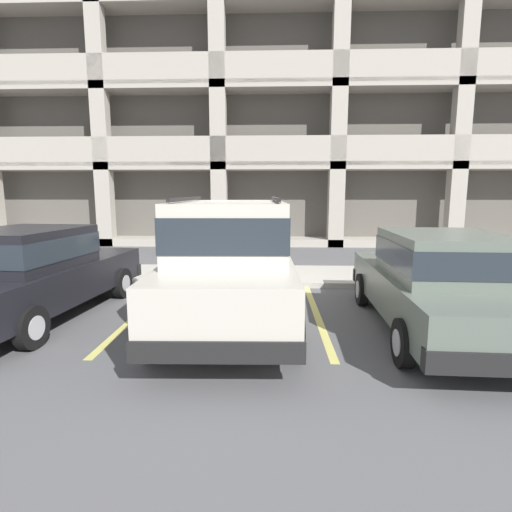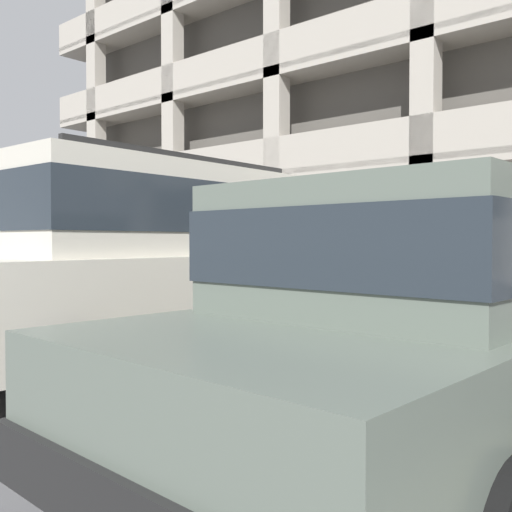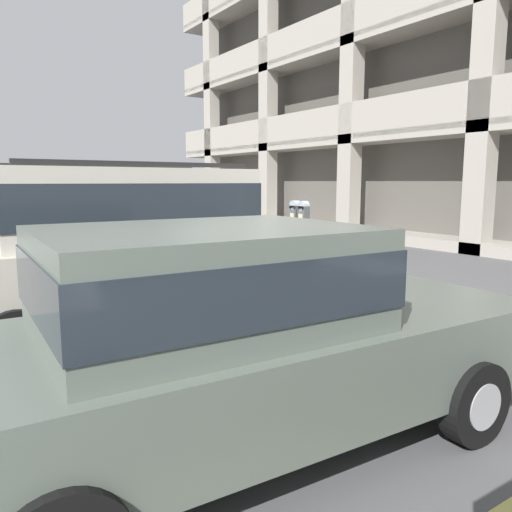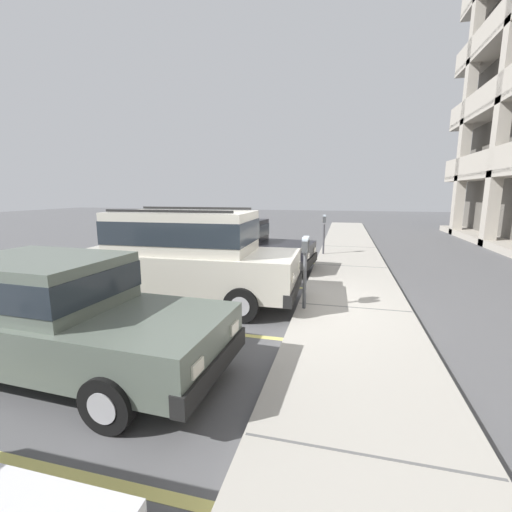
{
  "view_description": "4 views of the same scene",
  "coord_description": "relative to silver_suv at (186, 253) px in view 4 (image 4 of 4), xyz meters",
  "views": [
    {
      "loc": [
        0.76,
        -8.51,
        2.1
      ],
      "look_at": [
        0.48,
        -1.07,
        0.92
      ],
      "focal_mm": 28.0,
      "sensor_mm": 36.0,
      "label": 1
    },
    {
      "loc": [
        4.6,
        -5.73,
        1.26
      ],
      "look_at": [
        0.44,
        -0.92,
        1.09
      ],
      "focal_mm": 40.0,
      "sensor_mm": 36.0,
      "label": 2
    },
    {
      "loc": [
        6.03,
        -4.24,
        1.82
      ],
      "look_at": [
        0.54,
        -0.59,
        0.83
      ],
      "focal_mm": 35.0,
      "sensor_mm": 36.0,
      "label": 3
    },
    {
      "loc": [
        6.75,
        1.02,
        2.36
      ],
      "look_at": [
        -0.06,
        -0.71,
        1.05
      ],
      "focal_mm": 24.0,
      "sensor_mm": 36.0,
      "label": 4
    }
  ],
  "objects": [
    {
      "name": "ground_plane",
      "position": [
        -0.13,
        2.22,
        -1.14
      ],
      "size": [
        80.0,
        80.0,
        0.1
      ],
      "color": "#565659"
    },
    {
      "name": "sidewalk",
      "position": [
        -0.13,
        3.52,
        -1.03
      ],
      "size": [
        40.0,
        2.2,
        0.12
      ],
      "color": "#ADA89E",
      "rests_on": "ground_plane"
    },
    {
      "name": "parking_stall_lines",
      "position": [
        1.43,
        0.82,
        -1.08
      ],
      "size": [
        12.65,
        4.8,
        0.01
      ],
      "color": "#DBD16B",
      "rests_on": "ground_plane"
    },
    {
      "name": "silver_suv",
      "position": [
        0.0,
        0.0,
        0.0
      ],
      "size": [
        2.11,
        4.83,
        2.03
      ],
      "rotation": [
        0.0,
        0.0,
        0.03
      ],
      "color": "beige",
      "rests_on": "ground_plane"
    },
    {
      "name": "red_sedan",
      "position": [
        -3.34,
        0.1,
        -0.27
      ],
      "size": [
        2.11,
        4.61,
        1.54
      ],
      "rotation": [
        0.0,
        0.0,
        -0.09
      ],
      "color": "black",
      "rests_on": "ground_plane"
    },
    {
      "name": "dark_hatchback",
      "position": [
        3.12,
        -0.38,
        -0.27
      ],
      "size": [
        1.97,
        4.55,
        1.54
      ],
      "rotation": [
        0.0,
        0.0,
        -0.04
      ],
      "color": "#5B665B",
      "rests_on": "ground_plane"
    },
    {
      "name": "parking_meter_near",
      "position": [
        0.15,
        2.57,
        0.09
      ],
      "size": [
        0.35,
        0.12,
        1.42
      ],
      "color": "#595B60",
      "rests_on": "sidewalk"
    },
    {
      "name": "parking_meter_far",
      "position": [
        -6.12,
        2.58,
        -0.01
      ],
      "size": [
        0.15,
        0.12,
        1.45
      ],
      "color": "#47474C",
      "rests_on": "sidewalk"
    }
  ]
}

